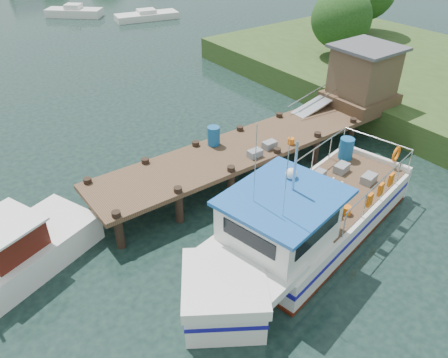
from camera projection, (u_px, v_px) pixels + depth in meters
ground_plane at (222, 181)px, 19.53m from camera, size 160.00×160.00×0.00m
dock at (328, 100)px, 21.52m from camera, size 16.60×3.00×4.78m
lobster_boat at (300, 226)px, 15.32m from camera, size 11.68×5.34×5.59m
moored_b at (74, 12)px, 44.97m from camera, size 5.42×5.16×1.24m
moored_c at (147, 16)px, 44.02m from camera, size 6.52×3.35×0.98m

